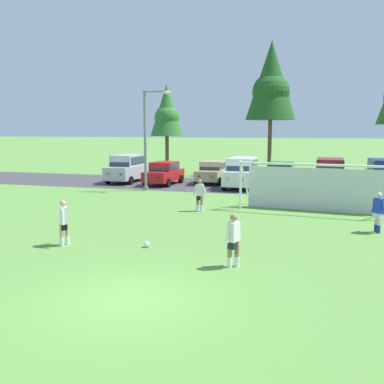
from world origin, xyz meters
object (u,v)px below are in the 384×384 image
at_px(soccer_ball, 147,244).
at_px(parked_car_slot_right, 330,174).
at_px(player_defender_far, 378,212).
at_px(player_winger_left, 200,195).
at_px(parked_car_slot_far_right, 384,175).
at_px(parked_car_slot_center_left, 213,172).
at_px(soccer_goal, 314,186).
at_px(parked_car_slot_far_left, 127,168).
at_px(parked_car_slot_center_right, 281,174).
at_px(parked_car_slot_left, 164,173).
at_px(street_lamp, 148,139).
at_px(player_striker_near, 64,223).
at_px(player_midfield_center, 233,241).
at_px(parked_car_slot_center, 242,172).

relative_size(soccer_ball, parked_car_slot_right, 0.05).
bearing_deg(player_defender_far, parked_car_slot_right, 97.90).
height_order(player_winger_left, parked_car_slot_far_right, parked_car_slot_far_right).
xyz_separation_m(soccer_ball, parked_car_slot_right, (6.31, 17.54, 1.00)).
xyz_separation_m(soccer_ball, parked_car_slot_center_left, (-2.35, 19.00, 0.77)).
relative_size(soccer_goal, parked_car_slot_far_left, 1.64).
bearing_deg(parked_car_slot_far_right, player_winger_left, -133.11).
distance_m(parked_car_slot_center_right, parked_car_slot_far_right, 7.08).
bearing_deg(parked_car_slot_left, parked_car_slot_right, 2.14).
relative_size(player_winger_left, parked_car_slot_far_right, 0.35).
xyz_separation_m(soccer_ball, street_lamp, (-5.58, 13.74, 3.40)).
bearing_deg(parked_car_slot_far_left, soccer_goal, -31.36).
xyz_separation_m(player_winger_left, parked_car_slot_left, (-5.58, 9.82, 0.05)).
xyz_separation_m(soccer_ball, parked_car_slot_left, (-5.69, 17.09, 0.77)).
bearing_deg(parked_car_slot_far_left, soccer_ball, -63.06).
bearing_deg(parked_car_slot_left, street_lamp, -88.10).
bearing_deg(player_winger_left, parked_car_slot_center_right, 75.92).
height_order(soccer_goal, player_winger_left, soccer_goal).
xyz_separation_m(soccer_ball, parked_car_slot_far_right, (9.82, 17.88, 1.00)).
xyz_separation_m(parked_car_slot_center_right, street_lamp, (-8.43, -5.31, 2.63)).
distance_m(parked_car_slot_center_left, parked_car_slot_far_right, 12.22).
distance_m(player_winger_left, parked_car_slot_far_right, 14.53).
bearing_deg(player_striker_near, parked_car_slot_far_left, 108.33).
xyz_separation_m(player_midfield_center, player_winger_left, (-3.49, 8.61, 0.00)).
bearing_deg(parked_car_slot_right, parked_car_slot_center, -173.45).
bearing_deg(player_winger_left, parked_car_slot_left, 119.62).
bearing_deg(parked_car_slot_center_left, player_defender_far, -53.72).
height_order(player_defender_far, street_lamp, street_lamp).
xyz_separation_m(parked_car_slot_center, parked_car_slot_far_right, (9.50, 1.03, 0.00)).
bearing_deg(parked_car_slot_right, soccer_ball, -109.79).
bearing_deg(soccer_goal, soccer_ball, -121.62).
bearing_deg(parked_car_slot_right, player_midfield_center, -98.83).
bearing_deg(player_defender_far, parked_car_slot_center_right, 110.16).
bearing_deg(parked_car_slot_center, parked_car_slot_left, 177.71).
relative_size(parked_car_slot_far_right, street_lamp, 0.70).
xyz_separation_m(soccer_goal, parked_car_slot_left, (-11.18, 8.18, -0.42)).
bearing_deg(parked_car_slot_center, parked_car_slot_far_right, 6.16).
height_order(player_midfield_center, parked_car_slot_right, parked_car_slot_right).
relative_size(soccer_ball, parked_car_slot_left, 0.05).
bearing_deg(soccer_goal, player_midfield_center, -101.62).
xyz_separation_m(player_winger_left, parked_car_slot_far_left, (-8.92, 10.49, 0.29)).
distance_m(soccer_goal, parked_car_slot_center_right, 10.48).
bearing_deg(soccer_ball, parked_car_slot_right, 70.21).
relative_size(player_defender_far, parked_car_slot_center_left, 0.39).
relative_size(soccer_ball, parked_car_slot_center, 0.05).
height_order(player_winger_left, parked_car_slot_far_left, parked_car_slot_far_left).
bearing_deg(player_midfield_center, player_winger_left, 112.03).
relative_size(soccer_ball, player_midfield_center, 0.13).
relative_size(parked_car_slot_left, parked_car_slot_center_right, 1.00).
relative_size(player_striker_near, parked_car_slot_right, 0.36).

